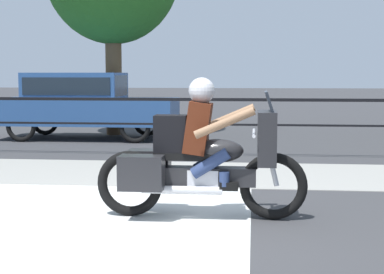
{
  "coord_description": "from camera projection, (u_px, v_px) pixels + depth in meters",
  "views": [
    {
      "loc": [
        0.87,
        -5.88,
        1.6
      ],
      "look_at": [
        0.15,
        1.0,
        0.85
      ],
      "focal_mm": 55.0,
      "sensor_mm": 36.0,
      "label": 1
    }
  ],
  "objects": [
    {
      "name": "parked_car",
      "position": [
        82.0,
        101.0,
        14.42
      ],
      "size": [
        4.4,
        1.73,
        1.62
      ],
      "rotation": [
        0.0,
        0.0,
        0.04
      ],
      "color": "#284C84",
      "rests_on": "ground"
    },
    {
      "name": "crosswalk_band",
      "position": [
        67.0,
        231.0,
        5.99
      ],
      "size": [
        3.73,
        6.0,
        0.01
      ],
      "primitive_type": "cube",
      "color": "silver",
      "rests_on": "ground"
    },
    {
      "name": "fence_railing",
      "position": [
        208.0,
        110.0,
        11.32
      ],
      "size": [
        36.0,
        0.05,
        1.14
      ],
      "color": "black",
      "rests_on": "ground"
    },
    {
      "name": "motorcycle",
      "position": [
        199.0,
        157.0,
        6.49
      ],
      "size": [
        2.35,
        0.76,
        1.56
      ],
      "rotation": [
        0.0,
        0.0,
        -0.04
      ],
      "color": "black",
      "rests_on": "ground"
    },
    {
      "name": "ground_plane",
      "position": [
        167.0,
        229.0,
        6.08
      ],
      "size": [
        120.0,
        120.0,
        0.0
      ],
      "primitive_type": "plane",
      "color": "#38383A"
    },
    {
      "name": "sidewalk_band",
      "position": [
        198.0,
        173.0,
        9.44
      ],
      "size": [
        44.0,
        2.4,
        0.01
      ],
      "primitive_type": "cube",
      "color": "#99968E",
      "rests_on": "ground"
    }
  ]
}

